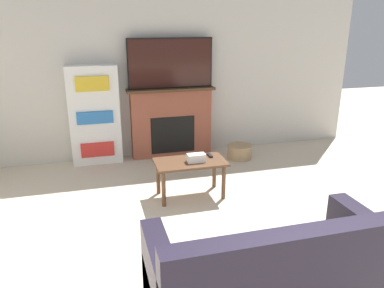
% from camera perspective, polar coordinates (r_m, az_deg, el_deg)
% --- Properties ---
extents(wall_back, '(6.92, 0.06, 2.70)m').
position_cam_1_polar(wall_back, '(6.00, -5.90, 10.85)').
color(wall_back, beige).
rests_on(wall_back, ground_plane).
extents(fireplace, '(1.39, 0.28, 1.11)m').
position_cam_1_polar(fireplace, '(6.06, -3.17, 3.37)').
color(fireplace, brown).
rests_on(fireplace, ground_plane).
extents(tv, '(1.32, 0.03, 0.76)m').
position_cam_1_polar(tv, '(5.87, -3.29, 12.17)').
color(tv, black).
rests_on(tv, fireplace).
extents(couch, '(1.80, 0.87, 0.91)m').
position_cam_1_polar(couch, '(2.98, 12.28, -19.88)').
color(couch, black).
rests_on(couch, ground_plane).
extents(coffee_table, '(0.87, 0.48, 0.47)m').
position_cam_1_polar(coffee_table, '(4.64, -0.25, -3.49)').
color(coffee_table, brown).
rests_on(coffee_table, ground_plane).
extents(tissue_box, '(0.22, 0.12, 0.10)m').
position_cam_1_polar(tissue_box, '(4.57, 0.65, -2.12)').
color(tissue_box, white).
rests_on(tissue_box, coffee_table).
extents(remote_control, '(0.04, 0.15, 0.02)m').
position_cam_1_polar(remote_control, '(4.78, 2.71, -1.71)').
color(remote_control, black).
rests_on(remote_control, coffee_table).
extents(bookshelf, '(0.75, 0.29, 1.50)m').
position_cam_1_polar(bookshelf, '(5.87, -14.59, 4.23)').
color(bookshelf, white).
rests_on(bookshelf, ground_plane).
extents(storage_basket, '(0.39, 0.39, 0.22)m').
position_cam_1_polar(storage_basket, '(6.07, 7.25, -1.15)').
color(storage_basket, tan).
rests_on(storage_basket, ground_plane).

